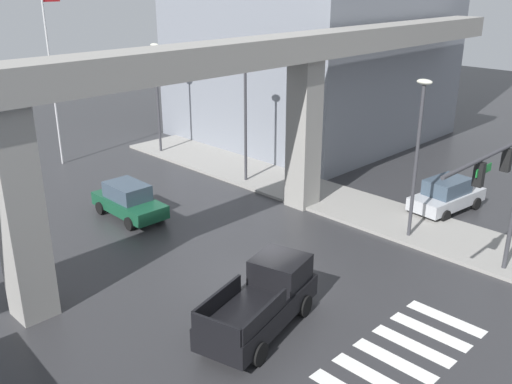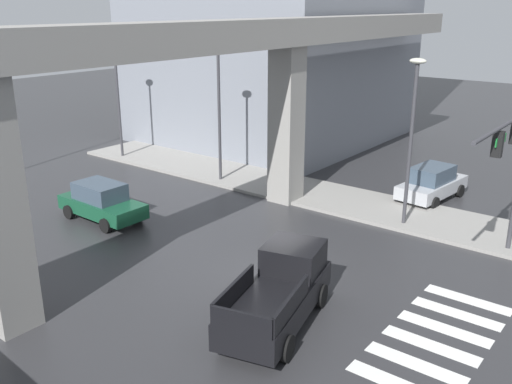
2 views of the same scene
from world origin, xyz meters
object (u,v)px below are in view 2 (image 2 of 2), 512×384
object	(u,v)px
sedan_silver	(432,183)
street_lamp_far_north	(117,86)
sedan_dark_green	(102,202)
flagpole	(2,64)
street_lamp_mid_block	(219,99)
street_lamp_near_corner	(412,124)
pickup_truck	(280,291)
traffic_signal_mast	(512,153)

from	to	relation	value
sedan_silver	street_lamp_far_north	size ratio (longest dim) A/B	0.62
sedan_dark_green	sedan_silver	xyz separation A→B (m)	(11.78, -10.74, 0.00)
sedan_silver	flagpole	bearing A→B (deg)	115.21
street_lamp_mid_block	street_lamp_far_north	xyz separation A→B (m)	(0.00, 8.26, 0.00)
street_lamp_near_corner	street_lamp_mid_block	size ratio (longest dim) A/B	1.00
sedan_dark_green	street_lamp_far_north	size ratio (longest dim) A/B	0.60
sedan_dark_green	street_lamp_near_corner	bearing A→B (deg)	-55.70
sedan_silver	flagpole	size ratio (longest dim) A/B	0.42
sedan_dark_green	street_lamp_far_north	distance (m)	11.49
pickup_truck	street_lamp_far_north	distance (m)	21.67
sedan_dark_green	street_lamp_far_north	bearing A→B (deg)	45.74
sedan_dark_green	street_lamp_mid_block	xyz separation A→B (m)	(7.59, -0.46, 3.70)
street_lamp_mid_block	street_lamp_far_north	bearing A→B (deg)	90.00
pickup_truck	flagpole	world-z (taller)	flagpole
street_lamp_far_north	sedan_silver	bearing A→B (deg)	-77.26
street_lamp_near_corner	sedan_dark_green	bearing A→B (deg)	124.30
pickup_truck	flagpole	distance (m)	22.58
street_lamp_far_north	flagpole	bearing A→B (deg)	155.95
pickup_truck	street_lamp_near_corner	xyz separation A→B (m)	(9.65, 0.15, 3.57)
sedan_silver	street_lamp_near_corner	world-z (taller)	street_lamp_near_corner
traffic_signal_mast	sedan_dark_green	bearing A→B (deg)	110.70
pickup_truck	street_lamp_near_corner	bearing A→B (deg)	0.89
street_lamp_near_corner	street_lamp_far_north	bearing A→B (deg)	90.00
sedan_silver	street_lamp_near_corner	distance (m)	5.61
sedan_dark_green	flagpole	size ratio (longest dim) A/B	0.41
sedan_dark_green	traffic_signal_mast	distance (m)	16.95
street_lamp_near_corner	pickup_truck	bearing A→B (deg)	-179.11
sedan_silver	street_lamp_far_north	bearing A→B (deg)	102.74
street_lamp_near_corner	street_lamp_far_north	size ratio (longest dim) A/B	1.00
sedan_silver	pickup_truck	bearing A→B (deg)	-177.77
traffic_signal_mast	flagpole	xyz separation A→B (m)	(-4.01, 25.86, 1.75)
pickup_truck	street_lamp_near_corner	size ratio (longest dim) A/B	0.75
traffic_signal_mast	street_lamp_far_north	size ratio (longest dim) A/B	0.90
flagpole	traffic_signal_mast	bearing A→B (deg)	-81.19
flagpole	pickup_truck	bearing A→B (deg)	-100.24
pickup_truck	street_lamp_mid_block	world-z (taller)	street_lamp_mid_block
street_lamp_near_corner	flagpole	world-z (taller)	flagpole
street_lamp_far_north	street_lamp_near_corner	bearing A→B (deg)	-90.00
traffic_signal_mast	street_lamp_mid_block	bearing A→B (deg)	83.43
street_lamp_far_north	sedan_dark_green	bearing A→B (deg)	-134.26
street_lamp_near_corner	flagpole	bearing A→B (deg)	104.96
pickup_truck	traffic_signal_mast	xyz separation A→B (m)	(7.92, -4.23, 3.39)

